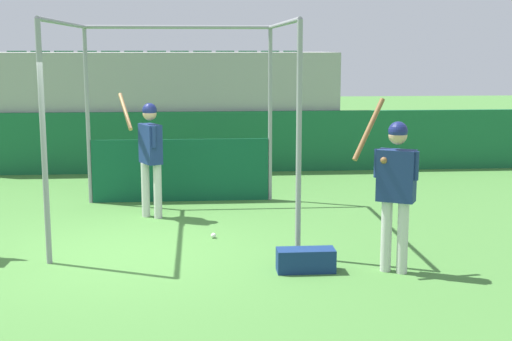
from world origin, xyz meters
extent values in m
plane|color=#477F38|center=(0.00, 0.00, 0.00)|extent=(60.00, 60.00, 0.00)
cube|color=#196038|center=(0.00, 6.10, 0.66)|extent=(24.00, 0.12, 1.32)
cube|color=#9E9E99|center=(0.00, 7.36, 1.28)|extent=(8.15, 2.40, 2.57)
cube|color=#195B33|center=(-3.30, 6.74, 1.60)|extent=(0.45, 0.06, 0.40)
cube|color=#195B33|center=(-2.75, 6.56, 1.37)|extent=(0.45, 0.40, 0.10)
cube|color=#195B33|center=(-2.75, 6.74, 1.60)|extent=(0.45, 0.06, 0.40)
cube|color=#195B33|center=(-2.20, 6.56, 1.37)|extent=(0.45, 0.40, 0.10)
cube|color=#195B33|center=(-2.20, 6.74, 1.60)|extent=(0.45, 0.06, 0.40)
cube|color=#195B33|center=(-1.65, 6.56, 1.37)|extent=(0.45, 0.40, 0.10)
cube|color=#195B33|center=(-1.65, 6.74, 1.60)|extent=(0.45, 0.06, 0.40)
cube|color=#195B33|center=(-1.10, 6.56, 1.37)|extent=(0.45, 0.40, 0.10)
cube|color=#195B33|center=(-1.10, 6.74, 1.60)|extent=(0.45, 0.06, 0.40)
cube|color=#195B33|center=(-0.55, 6.56, 1.37)|extent=(0.45, 0.40, 0.10)
cube|color=#195B33|center=(-0.55, 6.74, 1.60)|extent=(0.45, 0.06, 0.40)
cube|color=#195B33|center=(0.00, 6.56, 1.37)|extent=(0.45, 0.40, 0.10)
cube|color=#195B33|center=(0.00, 6.74, 1.60)|extent=(0.45, 0.06, 0.40)
cube|color=#195B33|center=(0.55, 6.56, 1.37)|extent=(0.45, 0.40, 0.10)
cube|color=#195B33|center=(0.55, 6.74, 1.60)|extent=(0.45, 0.06, 0.40)
cube|color=#195B33|center=(1.10, 6.56, 1.37)|extent=(0.45, 0.40, 0.10)
cube|color=#195B33|center=(1.10, 6.74, 1.60)|extent=(0.45, 0.06, 0.40)
cube|color=#195B33|center=(1.65, 6.56, 1.37)|extent=(0.45, 0.40, 0.10)
cube|color=#195B33|center=(1.65, 6.74, 1.60)|extent=(0.45, 0.06, 0.40)
cube|color=#195B33|center=(2.20, 6.56, 1.37)|extent=(0.45, 0.40, 0.10)
cube|color=#195B33|center=(2.20, 6.74, 1.60)|extent=(0.45, 0.06, 0.40)
cube|color=#195B33|center=(2.75, 6.56, 1.37)|extent=(0.45, 0.40, 0.10)
cube|color=#195B33|center=(2.75, 6.74, 1.60)|extent=(0.45, 0.06, 0.40)
cube|color=#195B33|center=(3.30, 6.56, 1.37)|extent=(0.45, 0.40, 0.10)
cube|color=#195B33|center=(3.30, 6.74, 1.60)|extent=(0.45, 0.06, 0.40)
cube|color=#195B33|center=(-3.30, 7.36, 1.77)|extent=(0.45, 0.40, 0.10)
cube|color=#195B33|center=(-3.30, 7.54, 2.00)|extent=(0.45, 0.06, 0.40)
cube|color=#195B33|center=(-2.75, 7.36, 1.77)|extent=(0.45, 0.40, 0.10)
cube|color=#195B33|center=(-2.75, 7.54, 2.00)|extent=(0.45, 0.06, 0.40)
cube|color=#195B33|center=(-2.20, 7.36, 1.77)|extent=(0.45, 0.40, 0.10)
cube|color=#195B33|center=(-2.20, 7.54, 2.00)|extent=(0.45, 0.06, 0.40)
cube|color=#195B33|center=(-1.65, 7.36, 1.77)|extent=(0.45, 0.40, 0.10)
cube|color=#195B33|center=(-1.65, 7.54, 2.00)|extent=(0.45, 0.06, 0.40)
cube|color=#195B33|center=(-1.10, 7.36, 1.77)|extent=(0.45, 0.40, 0.10)
cube|color=#195B33|center=(-1.10, 7.54, 2.00)|extent=(0.45, 0.06, 0.40)
cube|color=#195B33|center=(-0.55, 7.36, 1.77)|extent=(0.45, 0.40, 0.10)
cube|color=#195B33|center=(-0.55, 7.54, 2.00)|extent=(0.45, 0.06, 0.40)
cube|color=#195B33|center=(0.00, 7.36, 1.77)|extent=(0.45, 0.40, 0.10)
cube|color=#195B33|center=(0.00, 7.54, 2.00)|extent=(0.45, 0.06, 0.40)
cube|color=#195B33|center=(0.55, 7.36, 1.77)|extent=(0.45, 0.40, 0.10)
cube|color=#195B33|center=(0.55, 7.54, 2.00)|extent=(0.45, 0.06, 0.40)
cube|color=#195B33|center=(1.10, 7.36, 1.77)|extent=(0.45, 0.40, 0.10)
cube|color=#195B33|center=(1.10, 7.54, 2.00)|extent=(0.45, 0.06, 0.40)
cube|color=#195B33|center=(1.65, 7.36, 1.77)|extent=(0.45, 0.40, 0.10)
cube|color=#195B33|center=(1.65, 7.54, 2.00)|extent=(0.45, 0.06, 0.40)
cube|color=#195B33|center=(2.20, 7.36, 1.77)|extent=(0.45, 0.40, 0.10)
cube|color=#195B33|center=(2.20, 7.54, 2.00)|extent=(0.45, 0.06, 0.40)
cube|color=#195B33|center=(2.75, 7.36, 1.77)|extent=(0.45, 0.40, 0.10)
cube|color=#195B33|center=(2.75, 7.54, 2.00)|extent=(0.45, 0.06, 0.40)
cube|color=#195B33|center=(3.30, 7.36, 1.77)|extent=(0.45, 0.40, 0.10)
cube|color=#195B33|center=(3.30, 7.54, 2.00)|extent=(0.45, 0.06, 0.40)
cube|color=#195B33|center=(-3.30, 8.16, 2.17)|extent=(0.45, 0.40, 0.10)
cube|color=#195B33|center=(-3.30, 8.34, 2.40)|extent=(0.45, 0.06, 0.40)
cube|color=#195B33|center=(-2.75, 8.16, 2.17)|extent=(0.45, 0.40, 0.10)
cube|color=#195B33|center=(-2.75, 8.34, 2.40)|extent=(0.45, 0.06, 0.40)
cube|color=#195B33|center=(-2.20, 8.16, 2.17)|extent=(0.45, 0.40, 0.10)
cube|color=#195B33|center=(-2.20, 8.34, 2.40)|extent=(0.45, 0.06, 0.40)
cube|color=#195B33|center=(-1.65, 8.16, 2.17)|extent=(0.45, 0.40, 0.10)
cube|color=#195B33|center=(-1.65, 8.34, 2.40)|extent=(0.45, 0.06, 0.40)
cube|color=#195B33|center=(-1.10, 8.16, 2.17)|extent=(0.45, 0.40, 0.10)
cube|color=#195B33|center=(-1.10, 8.34, 2.40)|extent=(0.45, 0.06, 0.40)
cube|color=#195B33|center=(-0.55, 8.16, 2.17)|extent=(0.45, 0.40, 0.10)
cube|color=#195B33|center=(-0.55, 8.34, 2.40)|extent=(0.45, 0.06, 0.40)
cube|color=#195B33|center=(0.00, 8.16, 2.17)|extent=(0.45, 0.40, 0.10)
cube|color=#195B33|center=(0.00, 8.34, 2.40)|extent=(0.45, 0.06, 0.40)
cube|color=#195B33|center=(0.55, 8.16, 2.17)|extent=(0.45, 0.40, 0.10)
cube|color=#195B33|center=(0.55, 8.34, 2.40)|extent=(0.45, 0.06, 0.40)
cube|color=#195B33|center=(1.10, 8.16, 2.17)|extent=(0.45, 0.40, 0.10)
cube|color=#195B33|center=(1.10, 8.34, 2.40)|extent=(0.45, 0.06, 0.40)
cube|color=#195B33|center=(1.65, 8.16, 2.17)|extent=(0.45, 0.40, 0.10)
cube|color=#195B33|center=(1.65, 8.34, 2.40)|extent=(0.45, 0.06, 0.40)
cube|color=#195B33|center=(2.20, 8.16, 2.17)|extent=(0.45, 0.40, 0.10)
cube|color=#195B33|center=(2.20, 8.34, 2.40)|extent=(0.45, 0.06, 0.40)
cube|color=#195B33|center=(2.75, 8.16, 2.17)|extent=(0.45, 0.40, 0.10)
cube|color=#195B33|center=(2.75, 8.34, 2.40)|extent=(0.45, 0.06, 0.40)
cube|color=#195B33|center=(3.30, 8.16, 2.17)|extent=(0.45, 0.40, 0.10)
cube|color=#195B33|center=(3.30, 8.34, 2.40)|extent=(0.45, 0.06, 0.40)
cylinder|color=gray|center=(-0.91, -0.41, 1.51)|extent=(0.07, 0.07, 3.01)
cylinder|color=gray|center=(2.23, -0.41, 1.51)|extent=(0.07, 0.07, 3.01)
cylinder|color=gray|center=(-0.91, 3.16, 1.51)|extent=(0.07, 0.07, 3.01)
cylinder|color=gray|center=(2.23, 3.16, 1.51)|extent=(0.07, 0.07, 3.01)
cylinder|color=gray|center=(-0.91, 1.38, 3.01)|extent=(0.06, 3.57, 0.06)
cylinder|color=gray|center=(2.23, 1.38, 3.01)|extent=(0.06, 3.57, 0.06)
cylinder|color=gray|center=(0.66, 3.16, 3.01)|extent=(3.14, 0.06, 0.06)
cube|color=#0F5133|center=(0.66, 3.14, 0.55)|extent=(3.07, 0.03, 1.10)
cylinder|color=silver|center=(0.32, 1.91, 0.44)|extent=(0.18, 0.18, 0.87)
cylinder|color=silver|center=(0.12, 2.03, 0.44)|extent=(0.18, 0.18, 0.87)
cube|color=navy|center=(0.22, 1.97, 1.18)|extent=(0.40, 0.49, 0.62)
sphere|color=tan|center=(0.22, 1.97, 1.66)|extent=(0.22, 0.22, 0.22)
sphere|color=navy|center=(0.22, 1.97, 1.71)|extent=(0.23, 0.23, 0.23)
cylinder|color=navy|center=(0.29, 1.75, 1.32)|extent=(0.09, 0.09, 0.34)
cylinder|color=navy|center=(0.08, 2.16, 1.32)|extent=(0.09, 0.09, 0.34)
cylinder|color=#AD7F4C|center=(-0.16, 2.06, 1.69)|extent=(0.28, 0.72, 0.54)
sphere|color=#AD7F4C|center=(0.17, 2.17, 1.44)|extent=(0.08, 0.08, 0.08)
cylinder|color=silver|center=(3.38, -1.15, 0.44)|extent=(0.18, 0.18, 0.87)
cylinder|color=silver|center=(3.21, -1.06, 0.44)|extent=(0.18, 0.18, 0.87)
cube|color=navy|center=(3.30, -1.11, 1.18)|extent=(0.49, 0.40, 0.62)
sphere|color=tan|center=(3.30, -1.11, 1.66)|extent=(0.22, 0.22, 0.22)
sphere|color=navy|center=(3.30, -1.11, 1.71)|extent=(0.23, 0.23, 0.23)
cylinder|color=navy|center=(3.48, -1.25, 1.32)|extent=(0.09, 0.09, 0.34)
cylinder|color=navy|center=(3.07, -1.03, 1.32)|extent=(0.09, 0.09, 0.34)
cylinder|color=brown|center=(2.99, -0.94, 1.71)|extent=(0.46, 0.36, 0.72)
sphere|color=brown|center=(3.13, -1.13, 1.37)|extent=(0.08, 0.08, 0.08)
cube|color=navy|center=(2.24, -1.00, 0.14)|extent=(0.70, 0.28, 0.28)
sphere|color=white|center=(1.17, 0.62, 0.04)|extent=(0.07, 0.07, 0.07)
camera|label=1|loc=(0.97, -9.20, 2.67)|focal=50.00mm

